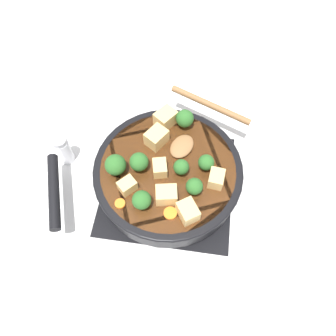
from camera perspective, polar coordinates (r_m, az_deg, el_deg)
name	(u,v)px	position (r m, az deg, el deg)	size (l,w,h in m)	color
ground_plane	(168,185)	(0.80, 0.00, -2.93)	(2.40, 2.40, 0.00)	white
front_burner_grate	(168,183)	(0.79, 0.00, -2.55)	(0.31, 0.31, 0.03)	black
skillet_pan	(167,174)	(0.75, -0.17, -0.98)	(0.34, 0.45, 0.06)	black
wooden_spoon	(198,123)	(0.79, 5.21, 7.82)	(0.22, 0.20, 0.02)	olive
tofu_cube_center_large	(166,118)	(0.78, -0.42, 8.66)	(0.05, 0.04, 0.04)	#DBB770
tofu_cube_near_handle	(166,195)	(0.68, -0.29, -4.71)	(0.04, 0.03, 0.03)	#DBB770
tofu_cube_east_chunk	(127,186)	(0.70, -7.11, -3.06)	(0.04, 0.03, 0.03)	#DBB770
tofu_cube_west_chunk	(188,211)	(0.67, 3.47, -7.56)	(0.04, 0.03, 0.03)	#DBB770
tofu_cube_back_piece	(157,137)	(0.75, -2.01, 5.34)	(0.05, 0.04, 0.04)	#DBB770
tofu_cube_front_piece	(160,168)	(0.71, -1.44, 0.00)	(0.04, 0.03, 0.03)	#DBB770
tofu_cube_mid_small	(216,179)	(0.71, 8.40, -1.83)	(0.04, 0.03, 0.03)	#DBB770
broccoli_floret_near_spoon	(181,167)	(0.70, 2.32, 0.14)	(0.03, 0.03, 0.04)	#709956
broccoli_floret_center_top	(206,163)	(0.71, 6.66, 0.95)	(0.04, 0.04, 0.04)	#709956
broccoli_floret_east_rim	(139,162)	(0.71, -5.08, 1.05)	(0.04, 0.04, 0.05)	#709956
broccoli_floret_west_rim	(142,200)	(0.67, -4.61, -5.59)	(0.04, 0.04, 0.05)	#709956
broccoli_floret_north_edge	(194,187)	(0.68, 4.60, -3.24)	(0.04, 0.04, 0.04)	#709956
broccoli_floret_south_cluster	(115,165)	(0.71, -9.14, 0.52)	(0.05, 0.05, 0.05)	#709956
broccoli_floret_mid_floret	(185,119)	(0.77, 2.94, 8.60)	(0.04, 0.04, 0.05)	#709956
carrot_slice_orange_thin	(170,213)	(0.68, 0.40, -7.87)	(0.03, 0.03, 0.01)	orange
carrot_slice_near_center	(120,204)	(0.69, -8.35, -6.14)	(0.02, 0.02, 0.01)	orange
salt_shaker	(64,150)	(0.84, -17.69, 3.01)	(0.04, 0.04, 0.09)	white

